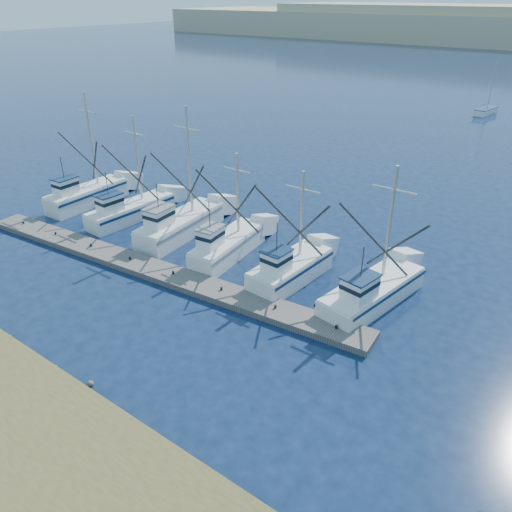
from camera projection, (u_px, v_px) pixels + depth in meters
The scene contains 4 objects.
ground at pixel (205, 377), 25.56m from camera, with size 500.00×500.00×0.00m, color #0D1B39.
floating_dock at pixel (151, 269), 35.06m from camera, with size 32.50×2.17×0.43m, color slate.
trawler_fleet at pixel (200, 235), 38.27m from camera, with size 31.42×8.74×10.04m.
sailboat_far at pixel (486, 111), 79.96m from camera, with size 2.47×5.51×8.10m.
Camera 1 is at (13.74, -14.28, 17.49)m, focal length 35.00 mm.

